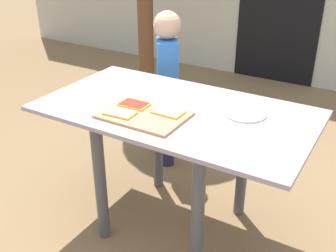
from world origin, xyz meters
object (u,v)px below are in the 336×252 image
at_px(cutting_board, 144,115).
at_px(pizza_slice_near_left, 120,113).
at_px(pizza_slice_far_left, 134,104).
at_px(dining_table, 175,132).
at_px(plate_white_right, 245,113).
at_px(child_left, 167,78).
at_px(pizza_slice_far_right, 168,112).

xyz_separation_m(cutting_board, pizza_slice_near_left, (-0.10, -0.06, 0.01)).
bearing_deg(pizza_slice_far_left, cutting_board, -30.24).
height_order(dining_table, plate_white_right, plate_white_right).
bearing_deg(plate_white_right, pizza_slice_far_left, -157.15).
distance_m(cutting_board, child_left, 0.85).
height_order(dining_table, pizza_slice_near_left, pizza_slice_near_left).
bearing_deg(pizza_slice_far_left, pizza_slice_far_right, 2.69).
bearing_deg(cutting_board, child_left, 112.93).
bearing_deg(plate_white_right, child_left, 146.51).
bearing_deg(dining_table, cutting_board, -118.09).
bearing_deg(plate_white_right, cutting_board, -146.69).
distance_m(pizza_slice_near_left, pizza_slice_far_right, 0.24).
height_order(cutting_board, child_left, child_left).
bearing_deg(pizza_slice_far_left, child_left, 107.67).
relative_size(pizza_slice_far_right, plate_white_right, 0.71).
bearing_deg(pizza_slice_far_right, cutting_board, -146.17).
relative_size(pizza_slice_near_left, pizza_slice_far_right, 1.03).
relative_size(cutting_board, child_left, 0.38).
distance_m(pizza_slice_far_right, pizza_slice_far_left, 0.20).
relative_size(dining_table, child_left, 1.28).
bearing_deg(pizza_slice_far_left, pizza_slice_near_left, -89.55).
relative_size(cutting_board, pizza_slice_far_left, 2.75).
relative_size(pizza_slice_near_left, pizza_slice_far_left, 1.04).
bearing_deg(pizza_slice_near_left, plate_white_right, 33.21).
bearing_deg(pizza_slice_near_left, pizza_slice_far_left, 90.45).
distance_m(pizza_slice_far_right, child_left, 0.84).
bearing_deg(child_left, pizza_slice_far_left, -72.33).
distance_m(pizza_slice_far_left, child_left, 0.76).
distance_m(pizza_slice_far_left, plate_white_right, 0.57).
height_order(pizza_slice_near_left, child_left, child_left).
bearing_deg(plate_white_right, dining_table, -160.91).
bearing_deg(dining_table, pizza_slice_far_left, -150.82).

